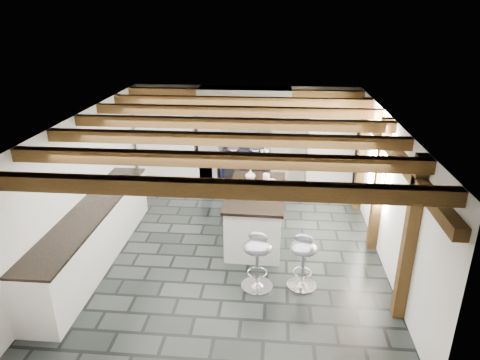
# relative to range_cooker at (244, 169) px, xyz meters

# --- Properties ---
(ground) EXTENTS (6.00, 6.00, 0.00)m
(ground) POSITION_rel_range_cooker_xyz_m (0.00, -2.68, -0.47)
(ground) COLOR black
(ground) RESTS_ON ground
(room_shell) EXTENTS (6.00, 6.03, 6.00)m
(room_shell) POSITION_rel_range_cooker_xyz_m (-0.61, -1.26, 0.60)
(room_shell) COLOR white
(room_shell) RESTS_ON ground
(range_cooker) EXTENTS (1.00, 0.63, 0.99)m
(range_cooker) POSITION_rel_range_cooker_xyz_m (0.00, 0.00, 0.00)
(range_cooker) COLOR black
(range_cooker) RESTS_ON ground
(kitchen_island) EXTENTS (1.03, 1.91, 1.25)m
(kitchen_island) POSITION_rel_range_cooker_xyz_m (0.39, -2.32, 0.01)
(kitchen_island) COLOR white
(kitchen_island) RESTS_ON ground
(bar_stool_near) EXTENTS (0.50, 0.50, 0.83)m
(bar_stool_near) POSITION_rel_range_cooker_xyz_m (1.16, -3.72, 0.05)
(bar_stool_near) COLOR silver
(bar_stool_near) RESTS_ON ground
(bar_stool_far) EXTENTS (0.53, 0.53, 0.88)m
(bar_stool_far) POSITION_rel_range_cooker_xyz_m (0.49, -3.80, 0.08)
(bar_stool_far) COLOR silver
(bar_stool_far) RESTS_ON ground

